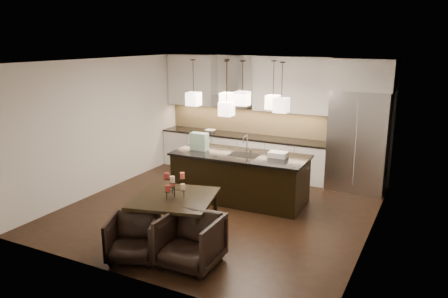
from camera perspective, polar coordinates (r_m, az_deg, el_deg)
The scene contains 37 objects.
floor at distance 8.48m, azimuth -0.62°, elevation -7.92°, with size 5.50×5.50×0.02m, color black.
ceiling at distance 7.86m, azimuth -0.67°, elevation 11.49°, with size 5.50×5.50×0.02m, color white.
wall_back at distance 10.53m, azimuth 6.34°, elevation 4.37°, with size 5.50×0.02×2.80m, color silver.
wall_front at distance 5.83m, azimuth -13.32°, elevation -3.98°, with size 5.50×0.02×2.80m, color silver.
wall_left at distance 9.62m, azimuth -15.40°, elevation 3.01°, with size 0.02×5.50×2.80m, color silver.
wall_right at distance 7.24m, azimuth 19.12°, elevation -0.85°, with size 0.02×5.50×2.80m, color silver.
refrigerator at distance 9.70m, azimuth 17.16°, elevation 1.01°, with size 1.20×0.72×2.15m, color #B7B7BA.
fridge_panel at distance 9.49m, azimuth 17.78°, elevation 9.26°, with size 1.26×0.72×0.65m, color silver.
lower_cabinets at distance 10.67m, azimuth 2.43°, elevation -0.71°, with size 4.21×0.62×0.88m, color silver.
countertop at distance 10.56m, azimuth 2.46°, elevation 1.71°, with size 4.21×0.66×0.04m, color black.
backsplash at distance 10.76m, azimuth 3.14°, elevation 3.76°, with size 4.21×0.02×0.63m, color tan.
upper_cab_left at distance 11.17m, azimuth -4.16°, elevation 8.99°, with size 1.25×0.35×1.25m, color silver.
upper_cab_right at distance 10.07m, azimuth 9.05°, elevation 8.28°, with size 1.86×0.35×1.25m, color silver.
hood_canopy at distance 10.58m, azimuth 1.13°, elevation 6.26°, with size 0.90×0.52×0.24m, color #B7B7BA.
hood_chimney at distance 10.62m, azimuth 1.41°, elevation 9.54°, with size 0.30×0.28×0.96m, color #B7B7BA.
fruit_bowl at distance 10.89m, azimuth -1.81°, elevation 2.37°, with size 0.26×0.26×0.06m, color silver.
island_body at distance 8.80m, azimuth 2.07°, elevation -3.82°, with size 2.61×1.04×0.92m, color black.
island_top at distance 8.67m, azimuth 2.10°, elevation -0.80°, with size 2.70×1.13×0.04m, color black.
faucet at distance 8.67m, azimuth 3.02°, elevation 0.69°, with size 0.10×0.25×0.40m, color silver, non-canonical shape.
tote_bag at distance 8.96m, azimuth -3.25°, elevation 1.00°, with size 0.36×0.19×0.36m, color #266C44.
food_container at distance 8.48m, azimuth 7.07°, elevation -0.72°, with size 0.36×0.25×0.10m, color silver.
dining_table at distance 7.17m, azimuth -6.40°, elevation -8.99°, with size 1.23×1.23×0.74m, color black, non-canonical shape.
candelabra at distance 6.96m, azimuth -6.53°, elevation -4.54°, with size 0.36×0.36×0.43m, color black, non-canonical shape.
candle_a at distance 6.93m, azimuth -5.44°, elevation -4.95°, with size 0.08×0.08×0.10m, color beige.
candle_b at distance 7.10m, azimuth -6.74°, elevation -4.51°, with size 0.08×0.08×0.10m, color #DC5943.
candle_c at distance 6.89m, azimuth -7.39°, elevation -5.13°, with size 0.08×0.08×0.10m, color maroon.
candle_d at distance 6.97m, azimuth -5.47°, elevation -3.47°, with size 0.08×0.08×0.10m, color #DC5943.
candle_e at distance 6.98m, azimuth -7.50°, elevation -3.50°, with size 0.08×0.08×0.10m, color maroon.
candle_f at distance 6.80m, azimuth -6.75°, elevation -3.96°, with size 0.08×0.08×0.10m, color beige.
armchair_left at distance 6.69m, azimuth -11.75°, elevation -11.33°, with size 0.70×0.72×0.66m, color black.
armchair_right at distance 6.38m, azimuth -4.38°, elevation -11.90°, with size 0.81×0.83×0.75m, color black.
pendant_a at distance 8.65m, azimuth -4.00°, elevation 6.54°, with size 0.24×0.24×0.26m, color white.
pendant_b at distance 8.77m, azimuth 0.40°, elevation 6.53°, with size 0.24×0.24×0.26m, color white.
pendant_c at distance 8.17m, azimuth 2.42°, elevation 6.61°, with size 0.24×0.24×0.26m, color white.
pendant_d at distance 8.28m, azimuth 6.41°, elevation 6.09°, with size 0.24×0.24×0.26m, color white.
pendant_e at distance 7.83m, azimuth 7.49°, elevation 5.70°, with size 0.24×0.24×0.26m, color white.
pendant_f at distance 8.19m, azimuth 0.34°, elevation 5.25°, with size 0.24×0.24×0.26m, color white.
Camera 1 is at (3.64, -6.96, 3.18)m, focal length 35.00 mm.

